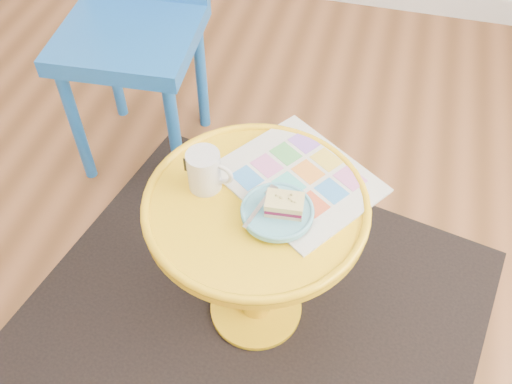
% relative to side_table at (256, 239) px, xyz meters
% --- Properties ---
extents(floor, '(4.00, 4.00, 0.00)m').
position_rel_side_table_xyz_m(floor, '(-0.58, -0.18, -0.37)').
color(floor, brown).
rests_on(floor, ground).
extents(rug, '(1.50, 1.34, 0.01)m').
position_rel_side_table_xyz_m(rug, '(-0.00, -0.00, -0.37)').
color(rug, black).
rests_on(rug, ground).
extents(side_table, '(0.54, 0.54, 0.52)m').
position_rel_side_table_xyz_m(side_table, '(0.00, 0.00, 0.00)').
color(side_table, yellow).
rests_on(side_table, ground).
extents(chair, '(0.46, 0.47, 0.98)m').
position_rel_side_table_xyz_m(chair, '(-0.58, 0.66, 0.19)').
color(chair, '#1B5EB4').
rests_on(chair, ground).
extents(newspaper, '(0.46, 0.45, 0.01)m').
position_rel_side_table_xyz_m(newspaper, '(0.08, 0.10, 0.15)').
color(newspaper, silver).
rests_on(newspaper, side_table).
extents(mug, '(0.12, 0.08, 0.11)m').
position_rel_side_table_xyz_m(mug, '(-0.13, 0.02, 0.20)').
color(mug, silver).
rests_on(mug, side_table).
extents(plate, '(0.17, 0.17, 0.02)m').
position_rel_side_table_xyz_m(plate, '(0.06, -0.03, 0.16)').
color(plate, '#5DAEC5').
rests_on(plate, newspaper).
extents(cake_slice, '(0.09, 0.07, 0.04)m').
position_rel_side_table_xyz_m(cake_slice, '(0.07, -0.02, 0.19)').
color(cake_slice, '#D3BC8C').
rests_on(cake_slice, plate).
extents(fork, '(0.05, 0.14, 0.00)m').
position_rel_side_table_xyz_m(fork, '(0.02, -0.02, 0.17)').
color(fork, silver).
rests_on(fork, plate).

